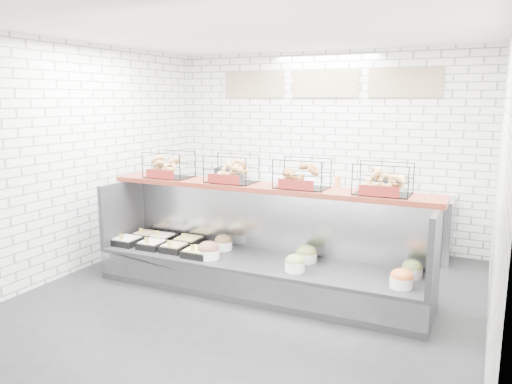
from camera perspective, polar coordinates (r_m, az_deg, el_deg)
The scene contains 5 objects.
ground at distance 5.84m, azimuth -1.11°, elevation -12.28°, with size 5.50×5.50×0.00m, color black.
room_shell at distance 5.93m, azimuth 1.44°, elevation 8.54°, with size 5.02×5.51×3.01m.
display_case at distance 6.03m, azimuth 0.14°, elevation -8.23°, with size 4.00×0.90×1.20m.
bagel_shelf at distance 5.92m, azimuth 1.12°, elevation 1.90°, with size 4.10×0.50×0.40m.
prep_counter at distance 7.85m, azimuth 6.74°, elevation -2.74°, with size 4.00×0.60×1.20m.
Camera 1 is at (2.40, -4.82, 2.27)m, focal length 35.00 mm.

